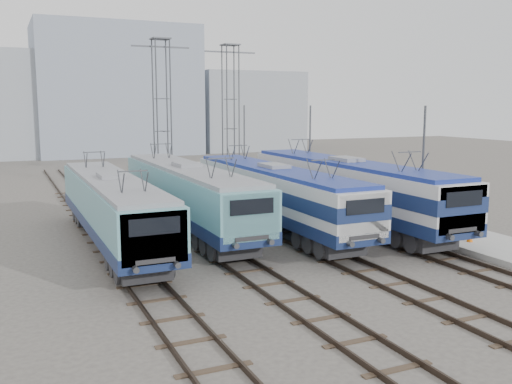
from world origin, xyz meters
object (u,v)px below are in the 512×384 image
object	(u,v)px
locomotive_far_right	(348,185)
mast_front	(422,173)
safety_cone	(470,236)
mast_mid	(310,155)
locomotive_far_left	(113,205)
locomotive_center_right	(275,192)
locomotive_center_left	(188,192)
catenary_tower_west	(162,110)
catenary_tower_east	(231,109)
mast_rear	(244,144)

from	to	relation	value
locomotive_far_right	mast_front	distance (m)	4.76
locomotive_far_right	safety_cone	world-z (taller)	locomotive_far_right
mast_front	mast_mid	size ratio (longest dim) A/B	1.00
locomotive_far_left	locomotive_center_right	bearing A→B (deg)	1.17
locomotive_center_right	locomotive_far_right	bearing A→B (deg)	-5.17
locomotive_center_left	mast_front	size ratio (longest dim) A/B	2.56
mast_front	mast_mid	bearing A→B (deg)	90.00
locomotive_center_left	locomotive_far_right	bearing A→B (deg)	-13.69
locomotive_center_left	catenary_tower_west	distance (m)	14.44
locomotive_far_right	mast_mid	bearing A→B (deg)	76.58
mast_front	safety_cone	world-z (taller)	mast_front
mast_front	locomotive_center_left	bearing A→B (deg)	149.32
locomotive_far_right	mast_mid	size ratio (longest dim) A/B	2.67
catenary_tower_east	mast_mid	bearing A→B (deg)	-78.14
locomotive_center_left	safety_cone	world-z (taller)	locomotive_center_left
locomotive_center_left	locomotive_far_left	bearing A→B (deg)	-156.36
locomotive_far_right	catenary_tower_east	bearing A→B (deg)	90.81
locomotive_far_right	locomotive_center_left	bearing A→B (deg)	166.31
mast_front	locomotive_center_right	bearing A→B (deg)	143.77
locomotive_far_right	mast_mid	world-z (taller)	mast_mid
catenary_tower_west	mast_mid	size ratio (longest dim) A/B	1.71
locomotive_far_right	locomotive_center_right	bearing A→B (deg)	174.83
locomotive_far_right	mast_front	world-z (taller)	mast_front
catenary_tower_west	mast_front	world-z (taller)	catenary_tower_west
mast_mid	mast_rear	xyz separation A→B (m)	(0.00, 12.00, 0.00)
mast_mid	catenary_tower_east	bearing A→B (deg)	101.86
locomotive_far_left	locomotive_center_right	size ratio (longest dim) A/B	0.98
locomotive_center_left	mast_mid	world-z (taller)	mast_mid
locomotive_center_right	mast_mid	world-z (taller)	mast_mid
locomotive_center_right	mast_front	size ratio (longest dim) A/B	2.51
locomotive_center_right	catenary_tower_east	xyz separation A→B (m)	(4.25, 17.35, 4.40)
catenary_tower_west	catenary_tower_east	world-z (taller)	same
mast_rear	locomotive_far_left	bearing A→B (deg)	-128.16
locomotive_far_right	catenary_tower_west	distance (m)	17.66
mast_front	mast_rear	distance (m)	24.00
mast_rear	locomotive_center_right	bearing A→B (deg)	-108.17
catenary_tower_east	mast_front	size ratio (longest dim) A/B	1.71
catenary_tower_west	catenary_tower_east	bearing A→B (deg)	17.10
locomotive_far_left	mast_rear	size ratio (longest dim) A/B	2.45
catenary_tower_east	locomotive_far_right	bearing A→B (deg)	-89.19
locomotive_center_right	catenary_tower_east	bearing A→B (deg)	76.23
catenary_tower_west	locomotive_center_right	bearing A→B (deg)	-81.66
locomotive_far_left	mast_front	size ratio (longest dim) A/B	2.45
catenary_tower_west	catenary_tower_east	distance (m)	6.80
locomotive_far_right	safety_cone	xyz separation A→B (m)	(2.69, -6.96, -1.80)
locomotive_far_left	mast_front	xyz separation A→B (m)	(15.35, -4.47, 1.36)
locomotive_far_left	locomotive_center_right	xyz separation A→B (m)	(9.00, 0.18, 0.10)
catenary_tower_west	safety_cone	world-z (taller)	catenary_tower_west
mast_mid	mast_rear	world-z (taller)	same
locomotive_center_left	catenary_tower_east	size ratio (longest dim) A/B	1.50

